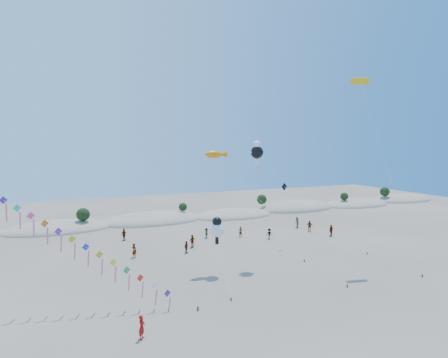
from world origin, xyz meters
TOP-DOWN VIEW (x-y plane):
  - ground at (0.00, 0.00)m, footprint 160.00×160.00m
  - dune_ridge at (1.06, 45.14)m, footprint 145.30×11.49m
  - fish_kite at (1.40, 17.27)m, footprint 10.62×12.26m
  - cartoon_kite_low at (0.31, 14.52)m, footprint 2.45×8.10m
  - cartoon_kite_high at (6.36, 16.66)m, footprint 6.18×3.52m
  - parafoil_kite at (18.07, 12.52)m, footprint 3.17×8.61m
  - dark_kite at (15.16, 19.62)m, footprint 7.99×8.48m
  - flyer_foreground at (-10.04, 3.82)m, footprint 0.71×0.78m
  - beachgoers at (9.39, 27.05)m, footprint 30.90×11.03m

SIDE VIEW (x-z plane):
  - ground at x=0.00m, z-range 0.00..0.00m
  - dune_ridge at x=1.06m, z-range -2.67..2.90m
  - beachgoers at x=9.39m, z-range -0.07..1.78m
  - flyer_foreground at x=-10.04m, z-range 0.00..1.78m
  - cartoon_kite_low at x=0.31m, z-range 1.88..8.19m
  - dark_kite at x=15.16m, z-range 1.91..10.75m
  - fish_kite at x=1.40m, z-range 6.22..19.69m
  - cartoon_kite_high at x=6.36m, z-range 6.07..20.69m
  - parafoil_kite at x=18.07m, z-range 10.22..32.32m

